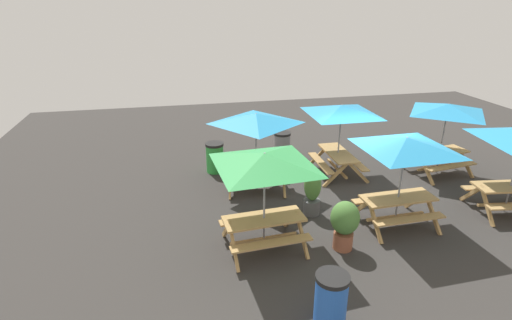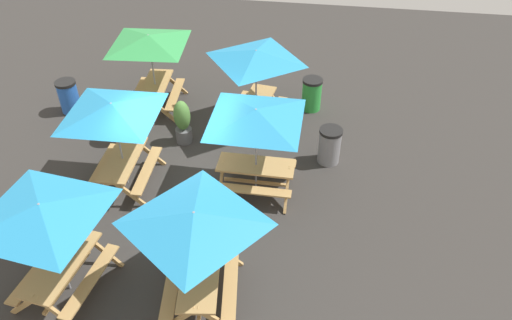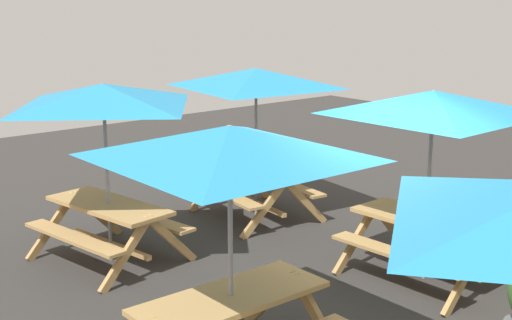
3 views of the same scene
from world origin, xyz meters
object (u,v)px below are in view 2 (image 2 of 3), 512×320
picnic_table_1 (256,121)px  potted_plant_1 (121,119)px  potted_plant_0 (183,122)px  picnic_table_3 (150,45)px  trash_bin_green (312,94)px  trash_bin_blue (69,96)px  trash_bin_gray (329,145)px  picnic_table_2 (43,217)px  picnic_table_0 (256,61)px  picnic_table_5 (195,225)px  picnic_table_4 (113,115)px

picnic_table_1 → potted_plant_1: picnic_table_1 is taller
picnic_table_1 → potted_plant_0: picnic_table_1 is taller
picnic_table_3 → trash_bin_green: picnic_table_3 is taller
trash_bin_blue → trash_bin_gray: 7.69m
picnic_table_1 → picnic_table_2: bearing=47.6°
picnic_table_0 → picnic_table_3: (0.46, 3.04, 0.00)m
picnic_table_1 → potted_plant_1: size_ratio=2.42×
potted_plant_0 → picnic_table_2: bearing=169.2°
picnic_table_5 → trash_bin_blue: 8.05m
picnic_table_2 → trash_bin_green: (7.21, -4.26, -1.49)m
picnic_table_5 → trash_bin_blue: picnic_table_5 is taller
trash_bin_gray → picnic_table_3: bearing=70.3°
potted_plant_0 → potted_plant_1: bearing=95.9°
picnic_table_2 → trash_bin_green: size_ratio=2.86×
picnic_table_0 → picnic_table_1: (-2.74, -0.42, 0.00)m
picnic_table_0 → potted_plant_0: 2.51m
trash_bin_blue → potted_plant_0: (-0.96, -3.69, 0.14)m
trash_bin_green → potted_plant_0: 3.94m
picnic_table_3 → potted_plant_1: size_ratio=2.41×
picnic_table_1 → trash_bin_green: size_ratio=2.89×
picnic_table_3 → picnic_table_4: size_ratio=1.00×
picnic_table_2 → picnic_table_3: (6.63, 0.27, 0.00)m
picnic_table_5 → picnic_table_1: bearing=-17.7°
picnic_table_1 → picnic_table_2: same height
potted_plant_1 → picnic_table_1: bearing=-110.8°
picnic_table_5 → picnic_table_2: bearing=86.4°
picnic_table_2 → potted_plant_0: bearing=-3.3°
picnic_table_0 → trash_bin_green: size_ratio=2.38×
picnic_table_2 → potted_plant_1: picnic_table_2 is taller
picnic_table_0 → picnic_table_5: (-5.96, 0.14, 0.00)m
picnic_table_3 → picnic_table_1: bearing=-137.4°
picnic_table_3 → trash_bin_gray: bearing=-114.3°
trash_bin_green → picnic_table_2: bearing=149.4°
picnic_table_4 → trash_bin_green: size_ratio=2.88×
picnic_table_3 → trash_bin_blue: size_ratio=2.88×
trash_bin_blue → trash_bin_gray: same height
picnic_table_4 → potted_plant_0: picnic_table_4 is taller
trash_bin_blue → potted_plant_1: size_ratio=0.84×
potted_plant_0 → trash_bin_blue: bearing=75.4°
picnic_table_0 → trash_bin_blue: bearing=100.0°
picnic_table_4 → trash_bin_green: 6.03m
potted_plant_0 → picnic_table_1: bearing=-126.4°
picnic_table_4 → picnic_table_3: bearing=3.1°
trash_bin_blue → potted_plant_1: potted_plant_1 is taller
picnic_table_3 → trash_bin_green: size_ratio=2.88×
picnic_table_3 → picnic_table_5: (-6.43, -2.90, 0.00)m
picnic_table_1 → picnic_table_3: size_ratio=1.00×
picnic_table_4 → potted_plant_1: bearing=20.6°
potted_plant_0 → picnic_table_3: bearing=38.3°
picnic_table_2 → potted_plant_1: (4.89, 0.68, -1.32)m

